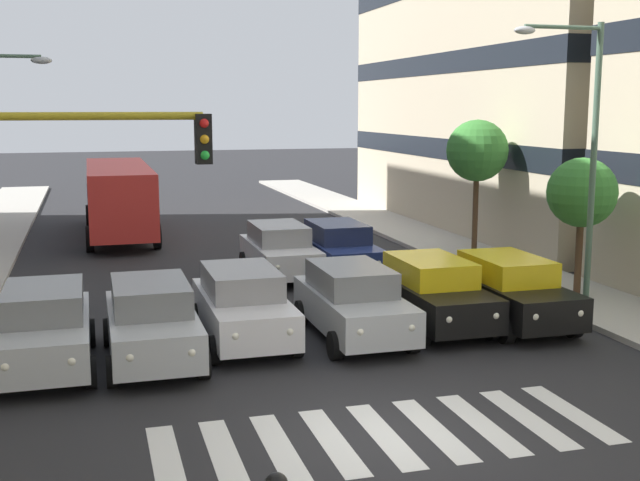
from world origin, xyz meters
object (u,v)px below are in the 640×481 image
car_2 (353,302)px  traffic_light_gantry (15,228)px  street_lamp_left (582,141)px  bus_behind_traffic (119,192)px  car_1 (432,292)px  street_tree_2 (477,151)px  car_3 (243,305)px  car_0 (509,290)px  car_row2_1 (280,250)px  car_4 (152,321)px  car_5 (44,328)px  street_tree_1 (582,193)px  car_row2_0 (339,249)px

car_2 → traffic_light_gantry: (6.94, 5.21, 2.80)m
street_lamp_left → bus_behind_traffic: bearing=-57.5°
car_1 → bus_behind_traffic: 18.24m
street_tree_2 → car_3: bearing=39.2°
car_0 → car_2: same height
car_2 → bus_behind_traffic: bearing=-74.7°
car_2 → car_0: bearing=-179.0°
car_row2_1 → street_lamp_left: size_ratio=0.60×
car_4 → car_row2_1: (-4.60, -7.61, 0.00)m
car_3 → traffic_light_gantry: size_ratio=0.81×
bus_behind_traffic → car_0: bearing=117.3°
traffic_light_gantry → car_2: bearing=-143.1°
car_4 → street_tree_2: size_ratio=0.92×
street_tree_2 → car_0: bearing=68.5°
bus_behind_traffic → street_lamp_left: size_ratio=1.43×
car_0 → traffic_light_gantry: bearing=25.5°
car_0 → traffic_light_gantry: traffic_light_gantry is taller
street_lamp_left → traffic_light_gantry: bearing=22.6°
traffic_light_gantry → street_lamp_left: street_lamp_left is taller
car_4 → car_row2_1: 8.90m
car_3 → car_5: bearing=10.5°
car_5 → bus_behind_traffic: size_ratio=0.42×
car_1 → car_3: same height
car_3 → car_5: same height
car_1 → car_5: same height
street_tree_1 → car_0: bearing=30.0°
car_row2_0 → traffic_light_gantry: 15.25m
car_3 → street_tree_2: (-10.09, -8.23, 2.97)m
car_0 → street_lamp_left: size_ratio=0.60×
car_3 → traffic_light_gantry: (4.38, 5.63, 2.80)m
car_4 → car_row2_0: size_ratio=1.00×
car_3 → car_row2_0: size_ratio=1.00×
car_5 → traffic_light_gantry: traffic_light_gantry is taller
car_1 → car_row2_1: same height
car_5 → car_row2_0: (-8.72, -7.35, 0.00)m
car_5 → car_0: bearing=-177.6°
car_row2_1 → car_2: bearing=90.8°
car_3 → street_tree_1: street_tree_1 is taller
car_4 → car_5: size_ratio=1.00×
car_5 → street_lamp_left: (-13.04, -0.61, 3.70)m
car_1 → street_lamp_left: bearing=177.3°
traffic_light_gantry → car_row2_0: bearing=-125.7°
car_row2_0 → bus_behind_traffic: bus_behind_traffic is taller
car_4 → street_tree_1: (-12.09, -2.39, 2.16)m
car_0 → street_tree_2: (-3.37, -8.57, 2.97)m
car_3 → traffic_light_gantry: traffic_light_gantry is taller
car_1 → car_5: size_ratio=1.00×
car_3 → street_tree_1: size_ratio=1.14×
car_4 → traffic_light_gantry: bearing=64.9°
bus_behind_traffic → street_lamp_left: street_lamp_left is taller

